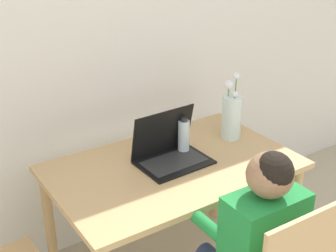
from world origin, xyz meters
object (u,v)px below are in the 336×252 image
Objects in this scene: laptop at (169,149)px; flower_vase at (231,115)px; water_bottle at (183,136)px; person_seated at (254,236)px.

laptop is 0.43m from flower_vase.
water_bottle is (0.11, 0.03, 0.03)m from laptop.
person_seated is at bearing -100.08° from water_bottle.
person_seated is 2.87× the size of flower_vase.
water_bottle is (-0.31, 0.00, -0.04)m from flower_vase.
water_bottle is at bearing 179.35° from flower_vase.
flower_vase reaches higher than person_seated.
person_seated is 0.68m from water_bottle.
flower_vase is 0.31m from water_bottle.
water_bottle is at bearing 14.48° from laptop.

